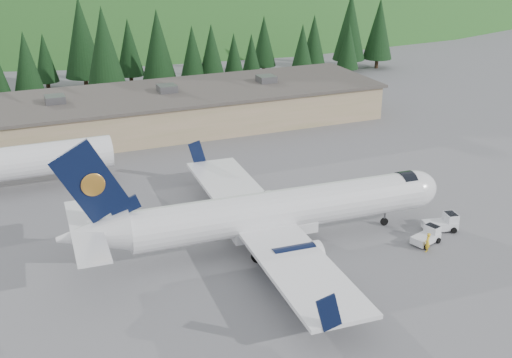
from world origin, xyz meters
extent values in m
plane|color=slate|center=(0.00, 0.00, 0.00)|extent=(600.00, 600.00, 0.00)
cylinder|color=white|center=(0.00, 0.00, 3.29)|extent=(27.24, 4.94, 3.64)
ellipsoid|color=white|center=(13.53, -0.65, 3.29)|extent=(4.90, 3.86, 3.64)
cylinder|color=black|center=(12.57, -0.60, 3.73)|extent=(1.50, 3.06, 3.00)
cone|color=white|center=(-16.43, 0.79, 3.68)|extent=(5.98, 3.91, 3.64)
cube|color=white|center=(-0.97, 0.05, 1.76)|extent=(7.88, 3.47, 0.97)
cube|color=white|center=(-1.93, 0.09, 2.32)|extent=(6.90, 33.12, 0.34)
cube|color=black|center=(-2.59, 16.60, 3.58)|extent=(1.96, 0.24, 2.78)
cube|color=black|center=(-4.17, -16.27, 3.58)|extent=(1.96, 0.24, 2.78)
cylinder|color=black|center=(-0.70, 5.65, 1.50)|extent=(4.17, 2.42, 2.23)
cylinder|color=white|center=(1.14, 5.57, 1.50)|extent=(0.69, 2.39, 2.36)
cube|color=white|center=(-0.70, 5.65, 2.03)|extent=(2.14, 0.34, 0.87)
cylinder|color=black|center=(-1.24, -5.56, 1.50)|extent=(4.17, 2.42, 2.23)
cylinder|color=white|center=(0.60, -5.65, 1.50)|extent=(0.69, 2.39, 2.36)
cube|color=white|center=(-1.24, -5.56, 2.03)|extent=(2.14, 0.34, 0.87)
cube|color=black|center=(-16.24, 0.78, 8.21)|extent=(5.99, 0.58, 7.10)
ellipsoid|color=gold|center=(-16.04, 0.97, 8.01)|extent=(1.92, 0.27, 1.92)
ellipsoid|color=gold|center=(-16.06, 0.58, 8.01)|extent=(1.92, 0.27, 1.92)
cube|color=black|center=(-13.73, 0.66, 5.69)|extent=(2.68, 0.37, 1.92)
cube|color=white|center=(-16.92, 0.81, 4.16)|extent=(3.09, 12.20, 0.21)
cylinder|color=slate|center=(10.63, -0.51, 0.87)|extent=(0.20, 0.20, 1.74)
cylinder|color=black|center=(10.63, -0.51, 0.37)|extent=(0.75, 0.31, 0.74)
cylinder|color=slate|center=(-2.77, 2.75, 0.97)|extent=(0.24, 0.24, 1.94)
cylinder|color=black|center=(-2.39, 2.73, 0.53)|extent=(1.08, 0.39, 1.06)
cylinder|color=black|center=(-3.16, 2.77, 0.53)|extent=(1.08, 0.39, 1.06)
cylinder|color=slate|center=(-3.03, -2.47, 0.97)|extent=(0.24, 0.24, 1.94)
cylinder|color=black|center=(-2.64, -2.49, 0.53)|extent=(1.08, 0.39, 1.06)
cylinder|color=black|center=(-3.41, -2.45, 0.53)|extent=(1.08, 0.39, 1.06)
cylinder|color=white|center=(-22.00, 22.00, 3.20)|extent=(22.00, 3.60, 3.60)
cube|color=silver|center=(11.98, -5.15, 0.51)|extent=(3.08, 2.17, 0.65)
cube|color=silver|center=(12.87, -4.87, 1.07)|extent=(1.28, 1.52, 0.84)
cube|color=black|center=(12.87, -4.87, 1.44)|extent=(1.16, 1.40, 0.09)
cylinder|color=black|center=(12.64, -4.16, 0.26)|extent=(0.56, 0.35, 0.52)
cylinder|color=black|center=(13.09, -5.58, 0.26)|extent=(0.56, 0.35, 0.52)
cylinder|color=black|center=(10.87, -4.72, 0.26)|extent=(0.56, 0.35, 0.52)
cylinder|color=black|center=(11.31, -6.14, 0.26)|extent=(0.56, 0.35, 0.52)
cube|color=silver|center=(14.82, -3.50, 0.57)|extent=(3.33, 2.09, 0.72)
cube|color=silver|center=(15.84, -3.69, 1.19)|extent=(1.28, 1.61, 0.93)
cube|color=black|center=(15.84, -3.69, 1.60)|extent=(1.16, 1.49, 0.10)
cylinder|color=black|center=(15.99, -2.88, 0.29)|extent=(0.61, 0.33, 0.58)
cylinder|color=black|center=(15.69, -4.50, 0.29)|extent=(0.61, 0.33, 0.58)
cylinder|color=black|center=(13.96, -2.50, 0.29)|extent=(0.61, 0.33, 0.58)
cylinder|color=black|center=(13.66, -4.12, 0.29)|extent=(0.61, 0.33, 0.58)
cube|color=#94895B|center=(-5.00, 38.00, 2.40)|extent=(70.00, 16.00, 4.80)
cube|color=#47423D|center=(-5.00, 38.00, 4.95)|extent=(71.00, 17.00, 0.40)
cube|color=slate|center=(-15.00, 38.00, 5.60)|extent=(2.50, 2.50, 1.00)
cube|color=slate|center=(0.00, 38.00, 5.60)|extent=(2.50, 2.50, 1.00)
cube|color=slate|center=(15.00, 38.00, 5.60)|extent=(2.50, 2.50, 1.00)
imported|color=yellow|center=(11.16, -6.47, 0.89)|extent=(0.78, 0.74, 1.78)
cone|color=black|center=(-21.11, 56.29, 4.87)|extent=(3.57, 3.57, 7.31)
cone|color=black|center=(-17.01, 56.52, 6.77)|extent=(4.96, 4.96, 10.15)
cone|color=black|center=(-13.38, 67.42, 5.50)|extent=(4.03, 4.03, 8.25)
cone|color=black|center=(-7.28, 64.92, 8.96)|extent=(6.57, 6.57, 13.44)
cone|color=black|center=(-5.23, 55.43, 8.64)|extent=(6.33, 6.33, 12.95)
cone|color=black|center=(0.76, 65.67, 6.62)|extent=(4.86, 4.86, 9.93)
cone|color=black|center=(3.91, 57.49, 7.98)|extent=(5.85, 5.85, 11.97)
cone|color=black|center=(9.20, 55.47, 6.46)|extent=(4.74, 4.74, 9.69)
cone|color=black|center=(12.43, 55.11, 6.55)|extent=(4.80, 4.80, 9.83)
cone|color=black|center=(17.00, 56.68, 5.37)|extent=(3.94, 3.94, 8.06)
cone|color=black|center=(21.54, 59.73, 4.88)|extent=(3.58, 3.58, 7.32)
cone|color=black|center=(25.96, 64.32, 6.23)|extent=(4.57, 4.57, 9.35)
cone|color=black|center=(29.77, 55.78, 5.91)|extent=(4.33, 4.33, 8.86)
cone|color=black|center=(33.49, 58.54, 6.53)|extent=(4.79, 4.79, 9.80)
cone|color=black|center=(39.69, 56.60, 5.72)|extent=(4.19, 4.19, 8.58)
cone|color=black|center=(42.42, 60.90, 8.47)|extent=(6.21, 6.21, 12.70)
cone|color=black|center=(48.62, 60.38, 7.75)|extent=(5.68, 5.68, 11.62)
ellipsoid|color=#215120|center=(40.00, 200.00, -85.00)|extent=(420.00, 300.00, 300.00)
ellipsoid|color=#215120|center=(160.00, 240.00, -85.00)|extent=(392.00, 280.00, 280.00)
camera|label=1|loc=(-22.12, -46.97, 27.16)|focal=45.00mm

